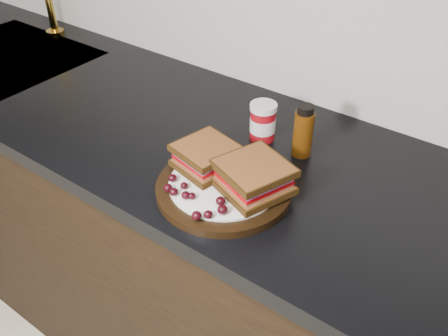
% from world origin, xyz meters
% --- Properties ---
extents(base_cabinets, '(3.96, 0.58, 0.86)m').
position_xyz_m(base_cabinets, '(0.00, 1.70, 0.43)').
color(base_cabinets, black).
rests_on(base_cabinets, ground_plane).
extents(countertop, '(3.98, 0.60, 0.04)m').
position_xyz_m(countertop, '(0.00, 1.70, 0.88)').
color(countertop, black).
rests_on(countertop, base_cabinets).
extents(sink, '(0.50, 0.42, 0.16)m').
position_xyz_m(sink, '(-1.05, 1.70, 0.85)').
color(sink, '#B2B2B7').
rests_on(sink, countertop).
extents(plate, '(0.28, 0.28, 0.02)m').
position_xyz_m(plate, '(-0.09, 1.57, 0.91)').
color(plate, black).
rests_on(plate, countertop).
extents(sandwich_left, '(0.14, 0.14, 0.05)m').
position_xyz_m(sandwich_left, '(-0.15, 1.59, 0.95)').
color(sandwich_left, brown).
rests_on(sandwich_left, plate).
extents(sandwich_right, '(0.17, 0.17, 0.06)m').
position_xyz_m(sandwich_right, '(-0.03, 1.58, 0.95)').
color(sandwich_right, brown).
rests_on(sandwich_right, plate).
extents(grape_0, '(0.02, 0.02, 0.02)m').
position_xyz_m(grape_0, '(-0.18, 1.51, 0.93)').
color(grape_0, black).
rests_on(grape_0, plate).
extents(grape_1, '(0.02, 0.02, 0.01)m').
position_xyz_m(grape_1, '(-0.14, 1.50, 0.93)').
color(grape_1, black).
rests_on(grape_1, plate).
extents(grape_2, '(0.02, 0.02, 0.02)m').
position_xyz_m(grape_2, '(-0.16, 1.48, 0.93)').
color(grape_2, black).
rests_on(grape_2, plate).
extents(grape_3, '(0.02, 0.02, 0.02)m').
position_xyz_m(grape_3, '(-0.15, 1.47, 0.93)').
color(grape_3, black).
rests_on(grape_3, plate).
extents(grape_4, '(0.02, 0.02, 0.02)m').
position_xyz_m(grape_4, '(-0.12, 1.48, 0.93)').
color(grape_4, black).
rests_on(grape_4, plate).
extents(grape_5, '(0.02, 0.02, 0.01)m').
position_xyz_m(grape_5, '(-0.11, 1.49, 0.93)').
color(grape_5, black).
rests_on(grape_5, plate).
extents(grape_6, '(0.02, 0.02, 0.02)m').
position_xyz_m(grape_6, '(-0.07, 1.45, 0.93)').
color(grape_6, black).
rests_on(grape_6, plate).
extents(grape_7, '(0.02, 0.02, 0.02)m').
position_xyz_m(grape_7, '(-0.05, 1.46, 0.93)').
color(grape_7, black).
rests_on(grape_7, plate).
extents(grape_8, '(0.02, 0.02, 0.02)m').
position_xyz_m(grape_8, '(-0.04, 1.49, 0.93)').
color(grape_8, black).
rests_on(grape_8, plate).
extents(grape_9, '(0.02, 0.02, 0.02)m').
position_xyz_m(grape_9, '(-0.06, 1.51, 0.93)').
color(grape_9, black).
rests_on(grape_9, plate).
extents(grape_10, '(0.02, 0.02, 0.02)m').
position_xyz_m(grape_10, '(0.00, 1.52, 0.93)').
color(grape_10, black).
rests_on(grape_10, plate).
extents(grape_11, '(0.02, 0.02, 0.02)m').
position_xyz_m(grape_11, '(-0.03, 1.53, 0.93)').
color(grape_11, black).
rests_on(grape_11, plate).
extents(grape_12, '(0.02, 0.02, 0.01)m').
position_xyz_m(grape_12, '(0.00, 1.55, 0.93)').
color(grape_12, black).
rests_on(grape_12, plate).
extents(grape_13, '(0.02, 0.02, 0.01)m').
position_xyz_m(grape_13, '(-0.00, 1.58, 0.93)').
color(grape_13, black).
rests_on(grape_13, plate).
extents(grape_14, '(0.02, 0.02, 0.02)m').
position_xyz_m(grape_14, '(-0.02, 1.60, 0.93)').
color(grape_14, black).
rests_on(grape_14, plate).
extents(grape_15, '(0.02, 0.02, 0.02)m').
position_xyz_m(grape_15, '(-0.04, 1.59, 0.93)').
color(grape_15, black).
rests_on(grape_15, plate).
extents(grape_16, '(0.02, 0.02, 0.02)m').
position_xyz_m(grape_16, '(-0.14, 1.61, 0.93)').
color(grape_16, black).
rests_on(grape_16, plate).
extents(grape_17, '(0.02, 0.02, 0.02)m').
position_xyz_m(grape_17, '(-0.15, 1.61, 0.93)').
color(grape_17, black).
rests_on(grape_17, plate).
extents(grape_18, '(0.02, 0.02, 0.02)m').
position_xyz_m(grape_18, '(-0.17, 1.59, 0.93)').
color(grape_18, black).
rests_on(grape_18, plate).
extents(grape_19, '(0.02, 0.02, 0.01)m').
position_xyz_m(grape_19, '(-0.17, 1.57, 0.93)').
color(grape_19, black).
rests_on(grape_19, plate).
extents(grape_20, '(0.02, 0.02, 0.02)m').
position_xyz_m(grape_20, '(-0.15, 1.54, 0.93)').
color(grape_20, black).
rests_on(grape_20, plate).
extents(grape_21, '(0.02, 0.02, 0.01)m').
position_xyz_m(grape_21, '(-0.14, 1.60, 0.93)').
color(grape_21, black).
rests_on(grape_21, plate).
extents(grape_22, '(0.02, 0.02, 0.01)m').
position_xyz_m(grape_22, '(-0.15, 1.59, 0.93)').
color(grape_22, black).
rests_on(grape_22, plate).
extents(grape_23, '(0.02, 0.02, 0.02)m').
position_xyz_m(grape_23, '(-0.18, 1.58, 0.93)').
color(grape_23, black).
rests_on(grape_23, plate).
extents(condiment_jar, '(0.07, 0.07, 0.09)m').
position_xyz_m(condiment_jar, '(-0.14, 1.78, 0.95)').
color(condiment_jar, maroon).
rests_on(condiment_jar, countertop).
extents(oil_bottle, '(0.05, 0.05, 0.12)m').
position_xyz_m(oil_bottle, '(-0.03, 1.78, 0.96)').
color(oil_bottle, '#432206').
rests_on(oil_bottle, countertop).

